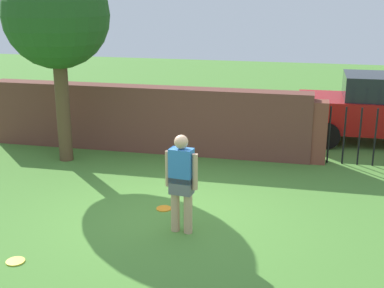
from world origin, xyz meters
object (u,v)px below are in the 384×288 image
(car, at_px, (383,109))
(person, at_px, (181,179))
(frisbee_orange, at_px, (164,208))
(frisbee_yellow, at_px, (15,261))
(tree, at_px, (56,17))

(car, bearing_deg, person, -121.69)
(car, relative_size, frisbee_orange, 15.59)
(car, bearing_deg, frisbee_yellow, -127.82)
(tree, bearing_deg, frisbee_orange, -36.89)
(person, height_order, frisbee_yellow, person)
(car, distance_m, frisbee_orange, 6.83)
(tree, distance_m, person, 5.12)
(car, bearing_deg, frisbee_orange, -129.02)
(frisbee_yellow, distance_m, frisbee_orange, 2.78)
(tree, xyz_separation_m, frisbee_yellow, (1.36, -4.49, -3.17))
(tree, height_order, frisbee_orange, tree)
(tree, relative_size, car, 1.04)
(tree, distance_m, frisbee_yellow, 5.66)
(frisbee_orange, bearing_deg, frisbee_yellow, -124.56)
(person, relative_size, car, 0.38)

